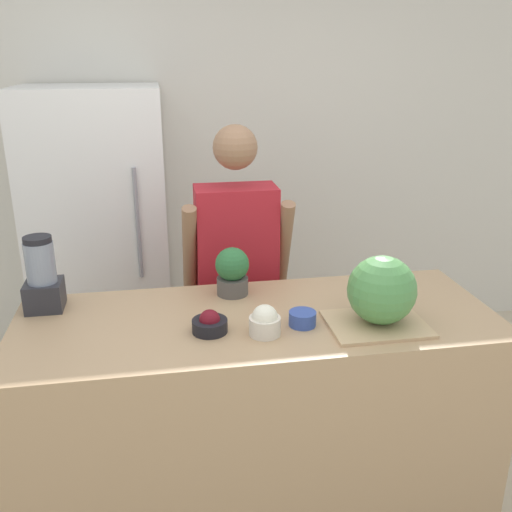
{
  "coord_description": "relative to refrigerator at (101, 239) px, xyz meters",
  "views": [
    {
      "loc": [
        -0.37,
        -1.69,
        1.96
      ],
      "look_at": [
        0.0,
        0.41,
        1.19
      ],
      "focal_mm": 40.0,
      "sensor_mm": 36.0,
      "label": 1
    }
  ],
  "objects": [
    {
      "name": "counter_island",
      "position": [
        0.73,
        -1.33,
        -0.42
      ],
      "size": [
        1.96,
        0.75,
        0.94
      ],
      "color": "tan",
      "rests_on": "ground_plane"
    },
    {
      "name": "bowl_cherries",
      "position": [
        0.52,
        -1.43,
        0.08
      ],
      "size": [
        0.14,
        0.14,
        0.09
      ],
      "color": "black",
      "rests_on": "counter_island"
    },
    {
      "name": "cutting_board",
      "position": [
        1.18,
        -1.49,
        0.06
      ],
      "size": [
        0.38,
        0.3,
        0.01
      ],
      "color": "tan",
      "rests_on": "counter_island"
    },
    {
      "name": "wall_back",
      "position": [
        0.73,
        0.37,
        0.41
      ],
      "size": [
        8.0,
        0.06,
        2.6
      ],
      "color": "silver",
      "rests_on": "ground_plane"
    },
    {
      "name": "bowl_cream",
      "position": [
        0.73,
        -1.49,
        0.1
      ],
      "size": [
        0.12,
        0.12,
        0.12
      ],
      "color": "beige",
      "rests_on": "counter_island"
    },
    {
      "name": "watermelon",
      "position": [
        1.19,
        -1.49,
        0.2
      ],
      "size": [
        0.27,
        0.27,
        0.27
      ],
      "color": "#4C8C47",
      "rests_on": "cutting_board"
    },
    {
      "name": "potted_plant",
      "position": [
        0.66,
        -1.08,
        0.16
      ],
      "size": [
        0.15,
        0.15,
        0.22
      ],
      "color": "#514C47",
      "rests_on": "counter_island"
    },
    {
      "name": "person",
      "position": [
        0.73,
        -0.73,
        -0.05
      ],
      "size": [
        0.54,
        0.26,
        1.64
      ],
      "color": "#333338",
      "rests_on": "ground_plane"
    },
    {
      "name": "refrigerator",
      "position": [
        0.0,
        0.0,
        0.0
      ],
      "size": [
        0.8,
        0.67,
        1.78
      ],
      "color": "white",
      "rests_on": "ground_plane"
    },
    {
      "name": "bowl_small_blue",
      "position": [
        0.89,
        -1.44,
        0.08
      ],
      "size": [
        0.11,
        0.11,
        0.06
      ],
      "color": "#334C9E",
      "rests_on": "counter_island"
    },
    {
      "name": "blender",
      "position": [
        -0.13,
        -1.1,
        0.19
      ],
      "size": [
        0.15,
        0.15,
        0.32
      ],
      "color": "#28282D",
      "rests_on": "counter_island"
    }
  ]
}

